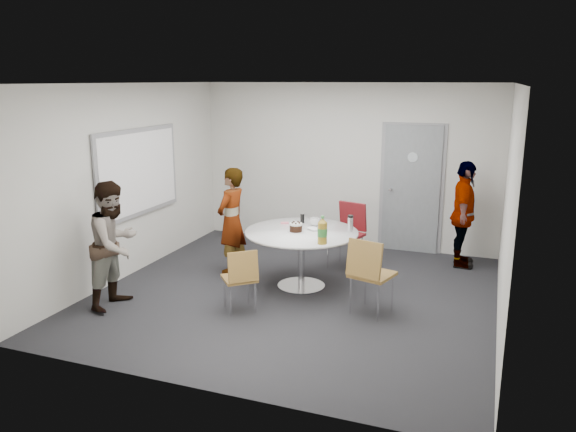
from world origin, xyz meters
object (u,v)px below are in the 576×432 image
at_px(chair_near_left, 241,275).
at_px(chair_near_right, 369,269).
at_px(door, 411,189).
at_px(table, 303,239).
at_px(person_main, 232,221).
at_px(person_left, 114,244).
at_px(whiteboard, 139,172).
at_px(person_right, 463,215).
at_px(chair_far, 349,228).

height_order(chair_near_left, chair_near_right, chair_near_right).
xyz_separation_m(door, chair_near_right, (-0.06, -2.82, -0.44)).
distance_m(chair_near_left, chair_near_right, 1.52).
xyz_separation_m(table, person_main, (-1.18, 0.27, 0.08)).
height_order(table, person_left, person_left).
relative_size(chair_near_right, person_main, 0.62).
bearing_deg(door, chair_near_left, -114.74).
distance_m(whiteboard, person_right, 4.79).
relative_size(chair_near_right, person_left, 0.61).
relative_size(chair_near_left, person_left, 0.51).
height_order(door, person_right, door).
relative_size(table, chair_near_right, 1.58).
height_order(chair_near_left, person_left, person_left).
distance_m(person_main, person_right, 3.42).
bearing_deg(whiteboard, table, 1.55).
bearing_deg(chair_near_right, door, 104.48).
xyz_separation_m(door, chair_near_left, (-1.51, -3.27, -0.55)).
xyz_separation_m(chair_near_left, chair_near_right, (1.45, 0.44, 0.10)).
xyz_separation_m(chair_near_left, person_main, (-0.76, 1.32, 0.29)).
height_order(chair_near_left, chair_far, chair_far).
distance_m(door, table, 2.49).
height_order(chair_near_right, person_right, person_right).
xyz_separation_m(person_main, person_left, (-0.79, -1.64, 0.02)).
bearing_deg(door, chair_far, -124.30).
xyz_separation_m(whiteboard, chair_near_right, (3.50, -0.54, -0.87)).
height_order(chair_near_left, person_right, person_right).
distance_m(door, chair_near_right, 2.86).
distance_m(door, person_left, 4.72).
bearing_deg(chair_near_left, table, 27.33).
bearing_deg(chair_near_left, person_left, 151.12).
xyz_separation_m(door, person_right, (0.85, -0.53, -0.23)).
bearing_deg(whiteboard, person_main, 14.38).
bearing_deg(person_left, person_right, -50.15).
bearing_deg(door, table, -115.98).
bearing_deg(person_main, chair_far, 126.55).
relative_size(chair_near_left, chair_far, 0.83).
distance_m(table, person_right, 2.56).
bearing_deg(person_left, door, -38.59).
distance_m(whiteboard, table, 2.60).
height_order(table, person_main, person_main).
xyz_separation_m(table, person_left, (-1.97, -1.37, 0.10)).
bearing_deg(chair_near_left, person_main, 79.31).
height_order(chair_far, person_main, person_main).
bearing_deg(door, person_left, -130.36).
height_order(door, whiteboard, door).
distance_m(person_main, person_left, 1.82).
bearing_deg(chair_far, person_main, 43.66).
bearing_deg(table, whiteboard, -178.45).
bearing_deg(chair_near_left, door, 24.63).
height_order(table, chair_near_left, table).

